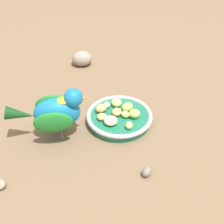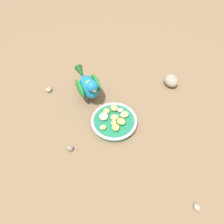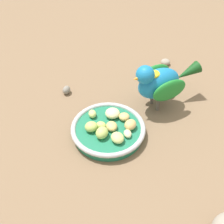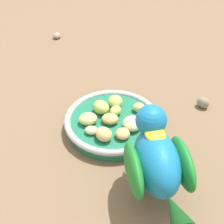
{
  "view_description": "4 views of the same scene",
  "coord_description": "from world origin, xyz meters",
  "px_view_note": "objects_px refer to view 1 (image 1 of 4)",
  "views": [
    {
      "loc": [
        -0.16,
        -0.64,
        0.56
      ],
      "look_at": [
        -0.01,
        -0.02,
        0.05
      ],
      "focal_mm": 47.23,
      "sensor_mm": 36.0,
      "label": 1
    },
    {
      "loc": [
        0.42,
        -0.28,
        0.7
      ],
      "look_at": [
        -0.0,
        -0.01,
        0.06
      ],
      "focal_mm": 32.42,
      "sensor_mm": 36.0,
      "label": 2
    },
    {
      "loc": [
        0.33,
        0.48,
        0.62
      ],
      "look_at": [
        -0.01,
        -0.02,
        0.05
      ],
      "focal_mm": 52.27,
      "sensor_mm": 36.0,
      "label": 3
    },
    {
      "loc": [
        -0.47,
        0.14,
        0.47
      ],
      "look_at": [
        0.01,
        -0.0,
        0.05
      ],
      "focal_mm": 54.34,
      "sensor_mm": 36.0,
      "label": 4
    }
  ],
  "objects_px": {
    "apple_piece_0": "(117,112)",
    "apple_piece_8": "(102,117)",
    "apple_piece_2": "(117,103)",
    "pebble_2": "(0,184)",
    "apple_piece_5": "(101,108)",
    "feeding_bowl": "(119,117)",
    "pebble_0": "(147,172)",
    "apple_piece_3": "(107,105)",
    "rock_large": "(82,58)",
    "apple_piece_9": "(134,114)",
    "apple_piece_4": "(125,114)",
    "apple_piece_1": "(129,125)",
    "apple_piece_6": "(111,121)",
    "apple_piece_7": "(127,107)",
    "parrot": "(55,111)"
  },
  "relations": [
    {
      "from": "apple_piece_3",
      "to": "apple_piece_4",
      "type": "distance_m",
      "value": 0.07
    },
    {
      "from": "apple_piece_4",
      "to": "pebble_0",
      "type": "relative_size",
      "value": 0.94
    },
    {
      "from": "apple_piece_1",
      "to": "apple_piece_4",
      "type": "relative_size",
      "value": 0.98
    },
    {
      "from": "apple_piece_1",
      "to": "pebble_2",
      "type": "bearing_deg",
      "value": -163.7
    },
    {
      "from": "apple_piece_5",
      "to": "rock_large",
      "type": "height_order",
      "value": "rock_large"
    },
    {
      "from": "apple_piece_6",
      "to": "pebble_2",
      "type": "relative_size",
      "value": 1.3
    },
    {
      "from": "apple_piece_9",
      "to": "apple_piece_2",
      "type": "bearing_deg",
      "value": 117.88
    },
    {
      "from": "apple_piece_2",
      "to": "apple_piece_5",
      "type": "height_order",
      "value": "apple_piece_5"
    },
    {
      "from": "apple_piece_1",
      "to": "parrot",
      "type": "relative_size",
      "value": 0.12
    },
    {
      "from": "apple_piece_1",
      "to": "apple_piece_2",
      "type": "relative_size",
      "value": 0.71
    },
    {
      "from": "rock_large",
      "to": "pebble_2",
      "type": "height_order",
      "value": "rock_large"
    },
    {
      "from": "apple_piece_4",
      "to": "apple_piece_8",
      "type": "xyz_separation_m",
      "value": [
        -0.07,
        0.01,
        -0.0
      ]
    },
    {
      "from": "apple_piece_5",
      "to": "apple_piece_8",
      "type": "xyz_separation_m",
      "value": [
        -0.01,
        -0.03,
        -0.0
      ]
    },
    {
      "from": "pebble_0",
      "to": "apple_piece_3",
      "type": "bearing_deg",
      "value": 98.24
    },
    {
      "from": "apple_piece_2",
      "to": "apple_piece_4",
      "type": "xyz_separation_m",
      "value": [
        0.01,
        -0.06,
        -0.0
      ]
    },
    {
      "from": "apple_piece_6",
      "to": "rock_large",
      "type": "height_order",
      "value": "rock_large"
    },
    {
      "from": "apple_piece_1",
      "to": "pebble_0",
      "type": "xyz_separation_m",
      "value": [
        0.0,
        -0.15,
        -0.02
      ]
    },
    {
      "from": "apple_piece_7",
      "to": "apple_piece_9",
      "type": "xyz_separation_m",
      "value": [
        0.01,
        -0.03,
        -0.0
      ]
    },
    {
      "from": "apple_piece_2",
      "to": "apple_piece_3",
      "type": "height_order",
      "value": "apple_piece_2"
    },
    {
      "from": "apple_piece_5",
      "to": "apple_piece_4",
      "type": "bearing_deg",
      "value": -34.06
    },
    {
      "from": "apple_piece_0",
      "to": "apple_piece_4",
      "type": "xyz_separation_m",
      "value": [
        0.02,
        -0.02,
        0.0
      ]
    },
    {
      "from": "apple_piece_1",
      "to": "apple_piece_0",
      "type": "bearing_deg",
      "value": 104.96
    },
    {
      "from": "apple_piece_0",
      "to": "apple_piece_3",
      "type": "relative_size",
      "value": 1.27
    },
    {
      "from": "apple_piece_5",
      "to": "apple_piece_9",
      "type": "xyz_separation_m",
      "value": [
        0.09,
        -0.05,
        0.0
      ]
    },
    {
      "from": "parrot",
      "to": "pebble_0",
      "type": "xyz_separation_m",
      "value": [
        0.19,
        -0.19,
        -0.07
      ]
    },
    {
      "from": "apple_piece_3",
      "to": "rock_large",
      "type": "distance_m",
      "value": 0.31
    },
    {
      "from": "apple_piece_2",
      "to": "parrot",
      "type": "bearing_deg",
      "value": -160.27
    },
    {
      "from": "parrot",
      "to": "rock_large",
      "type": "bearing_deg",
      "value": 77.77
    },
    {
      "from": "apple_piece_0",
      "to": "apple_piece_8",
      "type": "xyz_separation_m",
      "value": [
        -0.05,
        -0.01,
        -0.0
      ]
    },
    {
      "from": "apple_piece_0",
      "to": "apple_piece_5",
      "type": "height_order",
      "value": "apple_piece_5"
    },
    {
      "from": "apple_piece_2",
      "to": "pebble_2",
      "type": "xyz_separation_m",
      "value": [
        -0.33,
        -0.21,
        -0.02
      ]
    },
    {
      "from": "apple_piece_8",
      "to": "parrot",
      "type": "relative_size",
      "value": 0.13
    },
    {
      "from": "feeding_bowl",
      "to": "apple_piece_4",
      "type": "height_order",
      "value": "apple_piece_4"
    },
    {
      "from": "rock_large",
      "to": "apple_piece_9",
      "type": "bearing_deg",
      "value": -76.96
    },
    {
      "from": "apple_piece_5",
      "to": "feeding_bowl",
      "type": "bearing_deg",
      "value": -33.02
    },
    {
      "from": "apple_piece_3",
      "to": "rock_large",
      "type": "height_order",
      "value": "rock_large"
    },
    {
      "from": "apple_piece_4",
      "to": "pebble_2",
      "type": "height_order",
      "value": "apple_piece_4"
    },
    {
      "from": "apple_piece_5",
      "to": "apple_piece_1",
      "type": "bearing_deg",
      "value": -57.0
    },
    {
      "from": "apple_piece_0",
      "to": "apple_piece_7",
      "type": "xyz_separation_m",
      "value": [
        0.03,
        0.01,
        0.0
      ]
    },
    {
      "from": "apple_piece_3",
      "to": "apple_piece_8",
      "type": "bearing_deg",
      "value": -117.0
    },
    {
      "from": "apple_piece_7",
      "to": "apple_piece_8",
      "type": "height_order",
      "value": "apple_piece_7"
    },
    {
      "from": "apple_piece_7",
      "to": "rock_large",
      "type": "xyz_separation_m",
      "value": [
        -0.08,
        0.34,
        -0.01
      ]
    },
    {
      "from": "apple_piece_1",
      "to": "apple_piece_3",
      "type": "relative_size",
      "value": 0.98
    },
    {
      "from": "apple_piece_3",
      "to": "pebble_2",
      "type": "relative_size",
      "value": 0.87
    },
    {
      "from": "apple_piece_2",
      "to": "rock_large",
      "type": "height_order",
      "value": "rock_large"
    },
    {
      "from": "apple_piece_1",
      "to": "rock_large",
      "type": "height_order",
      "value": "rock_large"
    },
    {
      "from": "apple_piece_7",
      "to": "pebble_2",
      "type": "xyz_separation_m",
      "value": [
        -0.36,
        -0.17,
        -0.03
      ]
    },
    {
      "from": "apple_piece_6",
      "to": "apple_piece_5",
      "type": "bearing_deg",
      "value": 102.83
    },
    {
      "from": "pebble_2",
      "to": "rock_large",
      "type": "bearing_deg",
      "value": 61.58
    },
    {
      "from": "apple_piece_9",
      "to": "pebble_0",
      "type": "distance_m",
      "value": 0.19
    }
  ]
}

